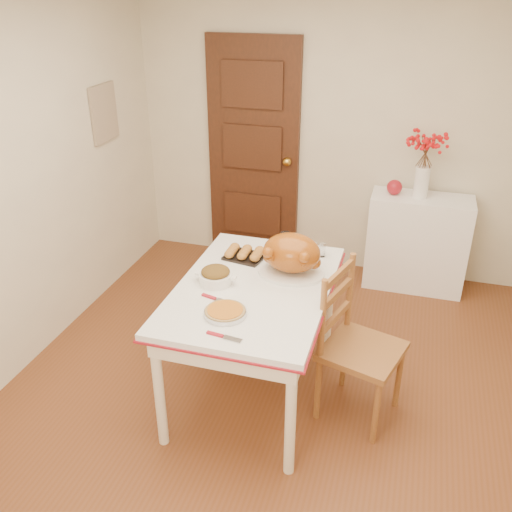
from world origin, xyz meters
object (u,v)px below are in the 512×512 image
(sideboard, at_px, (417,243))
(turkey_platter, at_px, (292,255))
(kitchen_table, at_px, (254,341))
(chair_oak, at_px, (363,348))
(pumpkin_pie, at_px, (225,311))

(sideboard, height_order, turkey_platter, turkey_platter)
(sideboard, height_order, kitchen_table, sideboard)
(chair_oak, relative_size, pumpkin_pie, 4.23)
(sideboard, distance_m, kitchen_table, 2.00)
(kitchen_table, height_order, pumpkin_pie, pumpkin_pie)
(sideboard, relative_size, chair_oak, 0.84)
(sideboard, xyz_separation_m, chair_oak, (-0.26, -1.77, 0.08))
(kitchen_table, bearing_deg, chair_oak, -0.61)
(turkey_platter, height_order, pumpkin_pie, turkey_platter)
(sideboard, distance_m, pumpkin_pie, 2.38)
(chair_oak, bearing_deg, turkey_platter, 82.76)
(sideboard, height_order, chair_oak, chair_oak)
(chair_oak, relative_size, turkey_platter, 2.36)
(pumpkin_pie, bearing_deg, sideboard, 64.47)
(chair_oak, height_order, turkey_platter, turkey_platter)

